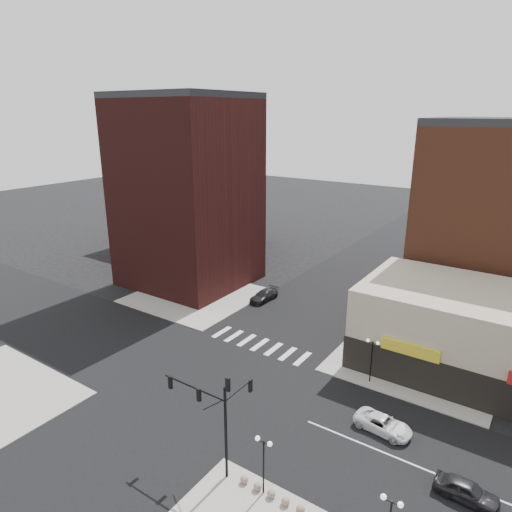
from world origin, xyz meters
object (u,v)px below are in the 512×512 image
Objects in this scene: street_lamp_se_a at (264,452)px; white_suv at (383,424)px; traffic_signal at (217,407)px; dark_sedan_east at (467,491)px; dark_sedan_north at (264,295)px; street_lamp_ne at (372,350)px.

white_suv is at bearing 67.58° from street_lamp_se_a.
dark_sedan_east is at bearing 24.75° from traffic_signal.
street_lamp_ne is at bearing -26.18° from dark_sedan_north.
dark_sedan_east is (10.80, 6.88, -2.62)m from street_lamp_se_a.
traffic_signal is at bearing 177.43° from street_lamp_se_a.
dark_sedan_east is at bearing -42.92° from street_lamp_ne.
street_lamp_se_a is 11.42m from white_suv.
dark_sedan_north is at bearing 59.09° from white_suv.
traffic_signal is 1.68× the size of dark_sedan_north.
white_suv is at bearing 64.63° from dark_sedan_east.
traffic_signal reaches higher than street_lamp_ne.
street_lamp_se_a is 31.59m from dark_sedan_north.
dark_sedan_north is (-13.47, 26.18, -4.29)m from traffic_signal.
street_lamp_ne is 0.90× the size of dark_sedan_north.
dark_sedan_north reaches higher than white_suv.
traffic_signal is 16.62m from street_lamp_ne.
white_suv is 26.82m from dark_sedan_north.
street_lamp_ne is 21.13m from dark_sedan_north.
street_lamp_se_a is at bearing 163.51° from white_suv.
dark_sedan_north is (-18.23, 10.35, -2.62)m from street_lamp_ne.
traffic_signal is 1.98× the size of dark_sedan_east.
dark_sedan_east is 0.85× the size of dark_sedan_north.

